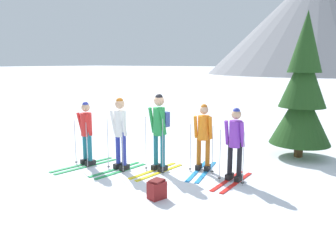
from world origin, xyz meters
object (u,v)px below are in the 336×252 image
Objects in this scene: skier_in_green at (159,127)px; skier_in_purple at (235,142)px; skier_in_white at (120,130)px; skier_in_orange at (203,135)px; pine_tree_near at (303,92)px; backpack_on_snow_front at (157,189)px; skier_in_red at (86,132)px.

skier_in_green is 1.83m from skier_in_purple.
skier_in_orange is at bearing 31.19° from skier_in_white.
pine_tree_near is (2.54, 3.15, 0.73)m from skier_in_green.
skier_in_purple is 0.42× the size of pine_tree_near.
skier_in_orange is 1.06× the size of skier_in_purple.
skier_in_green reaches higher than backpack_on_snow_front.
skier_in_purple reaches higher than backpack_on_snow_front.
pine_tree_near reaches higher than skier_in_orange.
skier_in_green is 0.48× the size of pine_tree_near.
skier_in_purple is (0.92, -0.28, 0.01)m from skier_in_orange.
skier_in_white is 0.45× the size of pine_tree_near.
backpack_on_snow_front is at bearing -116.18° from skier_in_purple.
skier_in_green is (1.81, 0.63, 0.20)m from skier_in_red.
skier_in_green is at bearing 19.12° from skier_in_red.
skier_in_orange is (1.71, 1.04, -0.11)m from skier_in_white.
skier_in_green is at bearing -170.32° from skier_in_purple.
pine_tree_near is at bearing 70.68° from backpack_on_snow_front.
backpack_on_snow_front is at bearing -88.47° from skier_in_orange.
pine_tree_near is 10.37× the size of backpack_on_snow_front.
backpack_on_snow_front is (0.05, -2.03, -0.69)m from skier_in_orange.
skier_in_orange is (0.87, 0.58, -0.20)m from skier_in_green.
skier_in_green is at bearing 122.64° from backpack_on_snow_front.
skier_in_green is at bearing 28.29° from skier_in_white.
skier_in_purple reaches higher than skier_in_red.
skier_in_red is at bearing -169.72° from skier_in_white.
pine_tree_near is (1.67, 2.57, 0.92)m from skier_in_orange.
skier_in_orange is 0.44× the size of pine_tree_near.
skier_in_purple reaches higher than skier_in_orange.
backpack_on_snow_front is at bearing -16.71° from skier_in_red.
skier_in_red is at bearing -165.47° from skier_in_purple.
skier_in_red is 4.80× the size of backpack_on_snow_front.
skier_in_red is at bearing -160.88° from skier_in_green.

